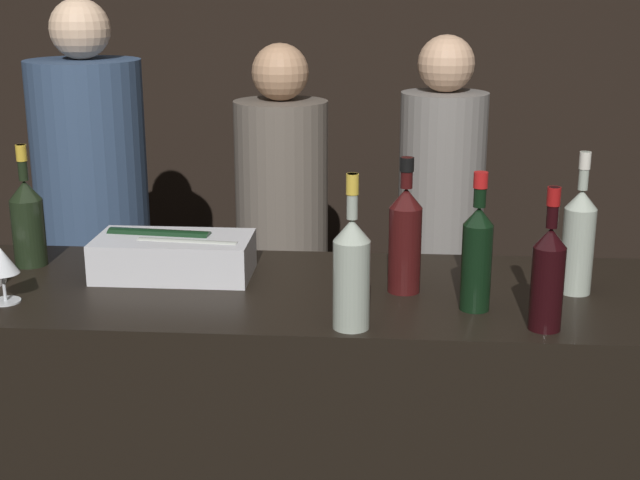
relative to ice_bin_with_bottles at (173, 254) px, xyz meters
The scene contains 13 objects.
wall_back_chalkboard 2.16m from the ice_bin_with_bottles, 79.41° to the left, with size 6.40×0.06×2.80m.
bar_counter 0.73m from the ice_bin_with_bottles, 11.06° to the right, with size 2.40×0.64×1.09m.
ice_bin_with_bottles is the anchor object (origin of this frame).
wine_glass 0.44m from the ice_bin_with_bottles, 147.15° to the right, with size 0.08×0.08×0.14m.
red_wine_bottle_tall 0.98m from the ice_bin_with_bottles, 18.67° to the right, with size 0.07×0.07×0.33m.
white_wine_bottle 1.05m from the ice_bin_with_bottles, ahead, with size 0.08×0.08×0.36m.
red_wine_bottle_burgundy 0.81m from the ice_bin_with_bottles, 14.21° to the right, with size 0.07×0.07×0.34m.
champagne_bottle 0.43m from the ice_bin_with_bottles, behind, with size 0.09×0.09×0.34m.
red_wine_bottle_black_foil 0.62m from the ice_bin_with_bottles, ahead, with size 0.08×0.08×0.34m.
rose_wine_bottle 0.60m from the ice_bin_with_bottles, 34.64° to the right, with size 0.08×0.08×0.36m.
person_in_hoodie 1.09m from the ice_bin_with_bottles, 81.08° to the left, with size 0.35×0.35×1.63m.
person_blond_tee 1.01m from the ice_bin_with_bottles, 120.47° to the left, with size 0.41×0.41×1.79m.
person_grey_polo 1.38m from the ice_bin_with_bottles, 55.39° to the left, with size 0.33×0.33×1.66m.
Camera 1 is at (0.16, -1.82, 1.85)m, focal length 50.00 mm.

